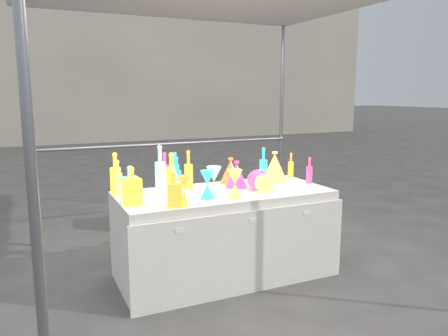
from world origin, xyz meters
name	(u,v)px	position (x,y,z in m)	size (l,w,h in m)	color
ground	(224,274)	(0.00, 0.00, 0.00)	(80.00, 80.00, 0.00)	#5F5D58
display_table	(224,234)	(0.00, -0.01, 0.37)	(1.84, 0.83, 0.75)	white
background_building	(169,57)	(4.00, 14.00, 3.00)	(14.00, 6.00, 6.00)	#BCB19D
cardboard_box_closed	(149,210)	(-0.22, 1.67, 0.20)	(0.55, 0.40, 0.40)	#A77A4B
cardboard_box_flat	(194,193)	(0.84, 2.98, 0.03)	(0.75, 0.54, 0.06)	#A77A4B
bottle_0	(115,173)	(-0.85, 0.30, 0.92)	(0.09, 0.09, 0.34)	red
bottle_1	(175,169)	(-0.32, 0.35, 0.91)	(0.07, 0.07, 0.31)	#1C7A16
bottle_2	(189,170)	(-0.24, 0.20, 0.92)	(0.07, 0.07, 0.34)	yellow
bottle_3	(165,170)	(-0.41, 0.35, 0.91)	(0.08, 0.08, 0.32)	blue
bottle_4	(118,178)	(-0.85, 0.20, 0.90)	(0.07, 0.07, 0.29)	#127257
bottle_5	(160,169)	(-0.50, 0.19, 0.95)	(0.09, 0.09, 0.40)	#D72B9D
bottle_6	(172,173)	(-0.43, 0.10, 0.92)	(0.09, 0.09, 0.34)	red
bottle_7	(177,176)	(-0.41, 0.04, 0.91)	(0.08, 0.08, 0.32)	#1C7A16
decanter_0	(132,185)	(-0.81, -0.12, 0.89)	(0.12, 0.12, 0.29)	red
decanter_1	(174,189)	(-0.55, -0.31, 0.88)	(0.11, 0.11, 0.27)	yellow
decanter_2	(130,184)	(-0.81, -0.07, 0.89)	(0.12, 0.12, 0.29)	#1C7A16
hourglass_0	(185,191)	(-0.46, -0.30, 0.86)	(0.11, 0.11, 0.22)	yellow
hourglass_2	(235,184)	(-0.03, -0.27, 0.87)	(0.12, 0.12, 0.23)	#127257
hourglass_3	(214,181)	(-0.15, -0.13, 0.87)	(0.12, 0.12, 0.24)	#D72B9D
hourglass_5	(207,185)	(-0.23, -0.19, 0.86)	(0.11, 0.11, 0.23)	#1C7A16
globe_0	(263,184)	(0.30, -0.14, 0.81)	(0.15, 0.15, 0.12)	red
globe_1	(264,184)	(0.30, -0.17, 0.82)	(0.17, 0.17, 0.13)	#127257
globe_2	(262,180)	(0.38, 0.01, 0.81)	(0.15, 0.15, 0.12)	yellow
globe_3	(258,181)	(0.30, -0.07, 0.83)	(0.19, 0.19, 0.16)	blue
lampshade_0	(231,170)	(0.20, 0.28, 0.87)	(0.20, 0.20, 0.24)	gold
lampshade_2	(237,174)	(0.17, 0.10, 0.87)	(0.20, 0.20, 0.23)	blue
lampshade_3	(275,166)	(0.62, 0.19, 0.89)	(0.24, 0.24, 0.28)	#127257
bottle_8	(263,165)	(0.50, 0.20, 0.91)	(0.07, 0.07, 0.33)	#1C7A16
bottle_9	(291,165)	(0.86, 0.29, 0.87)	(0.05, 0.05, 0.24)	yellow
bottle_10	(309,170)	(0.86, -0.02, 0.87)	(0.05, 0.05, 0.24)	blue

